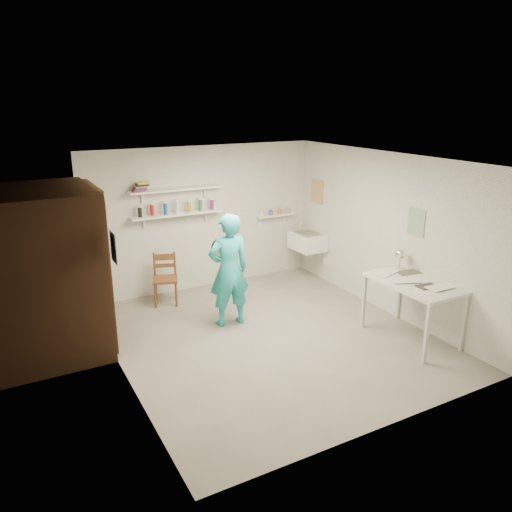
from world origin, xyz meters
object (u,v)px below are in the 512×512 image
desk_lamp (401,254)px  wooden_chair (165,279)px  wall_clock (221,248)px  belfast_sink (308,241)px  work_table (412,311)px  man (229,270)px

desk_lamp → wooden_chair: bearing=140.4°
wooden_chair → wall_clock: bearing=-39.5°
wall_clock → wooden_chair: 1.28m
wooden_chair → desk_lamp: 3.58m
belfast_sink → work_table: (-0.11, -2.65, -0.29)m
wall_clock → desk_lamp: (2.16, -1.32, -0.05)m
work_table → desk_lamp: desk_lamp is taller
man → wooden_chair: bearing=-61.0°
belfast_sink → man: (-2.05, -1.06, 0.12)m
belfast_sink → desk_lamp: desk_lamp is taller
wooden_chair → work_table: 3.72m
desk_lamp → belfast_sink: bearing=92.5°
work_table → man: bearing=140.7°
wall_clock → desk_lamp: bearing=-28.5°
belfast_sink → wall_clock: 2.26m
wooden_chair → desk_lamp: (2.71, -2.25, 0.63)m
wall_clock → work_table: size_ratio=0.24×
belfast_sink → wooden_chair: size_ratio=0.74×
wall_clock → desk_lamp: size_ratio=1.91×
belfast_sink → wall_clock: (-2.07, -0.84, 0.39)m
wooden_chair → belfast_sink: bearing=17.8°
work_table → desk_lamp: 0.83m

